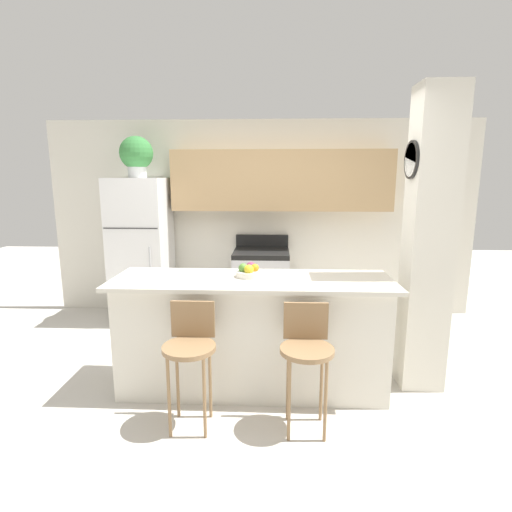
{
  "coord_description": "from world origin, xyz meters",
  "views": [
    {
      "loc": [
        0.18,
        -3.23,
        1.82
      ],
      "look_at": [
        0.0,
        0.72,
        1.04
      ],
      "focal_mm": 28.0,
      "sensor_mm": 36.0,
      "label": 1
    }
  ],
  "objects_px": {
    "fruit_bowl": "(249,271)",
    "bar_stool_right": "(307,349)",
    "potted_plant_on_fridge": "(136,155)",
    "trash_bin": "(183,311)",
    "refrigerator": "(142,250)",
    "bar_stool_left": "(190,347)",
    "stove_range": "(261,285)"
  },
  "relations": [
    {
      "from": "stove_range",
      "to": "bar_stool_left",
      "type": "xyz_separation_m",
      "value": [
        -0.44,
        -2.27,
        0.15
      ]
    },
    {
      "from": "bar_stool_right",
      "to": "potted_plant_on_fridge",
      "type": "relative_size",
      "value": 1.85
    },
    {
      "from": "fruit_bowl",
      "to": "bar_stool_left",
      "type": "bearing_deg",
      "value": -122.78
    },
    {
      "from": "refrigerator",
      "to": "stove_range",
      "type": "bearing_deg",
      "value": 1.27
    },
    {
      "from": "refrigerator",
      "to": "stove_range",
      "type": "height_order",
      "value": "refrigerator"
    },
    {
      "from": "stove_range",
      "to": "fruit_bowl",
      "type": "bearing_deg",
      "value": -91.73
    },
    {
      "from": "bar_stool_left",
      "to": "potted_plant_on_fridge",
      "type": "relative_size",
      "value": 1.85
    },
    {
      "from": "refrigerator",
      "to": "trash_bin",
      "type": "bearing_deg",
      "value": -24.06
    },
    {
      "from": "refrigerator",
      "to": "bar_stool_left",
      "type": "bearing_deg",
      "value": -64.21
    },
    {
      "from": "potted_plant_on_fridge",
      "to": "bar_stool_right",
      "type": "bearing_deg",
      "value": -49.33
    },
    {
      "from": "potted_plant_on_fridge",
      "to": "trash_bin",
      "type": "distance_m",
      "value": 1.99
    },
    {
      "from": "stove_range",
      "to": "potted_plant_on_fridge",
      "type": "distance_m",
      "value": 2.23
    },
    {
      "from": "fruit_bowl",
      "to": "trash_bin",
      "type": "height_order",
      "value": "fruit_bowl"
    },
    {
      "from": "refrigerator",
      "to": "potted_plant_on_fridge",
      "type": "height_order",
      "value": "potted_plant_on_fridge"
    },
    {
      "from": "stove_range",
      "to": "potted_plant_on_fridge",
      "type": "height_order",
      "value": "potted_plant_on_fridge"
    },
    {
      "from": "potted_plant_on_fridge",
      "to": "fruit_bowl",
      "type": "relative_size",
      "value": 2.25
    },
    {
      "from": "stove_range",
      "to": "trash_bin",
      "type": "bearing_deg",
      "value": -163.63
    },
    {
      "from": "refrigerator",
      "to": "trash_bin",
      "type": "distance_m",
      "value": 0.94
    },
    {
      "from": "trash_bin",
      "to": "potted_plant_on_fridge",
      "type": "bearing_deg",
      "value": 155.93
    },
    {
      "from": "refrigerator",
      "to": "bar_stool_right",
      "type": "xyz_separation_m",
      "value": [
        1.92,
        -2.24,
        -0.3
      ]
    },
    {
      "from": "refrigerator",
      "to": "fruit_bowl",
      "type": "relative_size",
      "value": 8.2
    },
    {
      "from": "stove_range",
      "to": "potted_plant_on_fridge",
      "type": "xyz_separation_m",
      "value": [
        -1.52,
        -0.03,
        1.63
      ]
    },
    {
      "from": "refrigerator",
      "to": "fruit_bowl",
      "type": "xyz_separation_m",
      "value": [
        1.47,
        -1.63,
        0.13
      ]
    },
    {
      "from": "stove_range",
      "to": "bar_stool_left",
      "type": "bearing_deg",
      "value": -101.02
    },
    {
      "from": "bar_stool_right",
      "to": "trash_bin",
      "type": "xyz_separation_m",
      "value": [
        -1.36,
        1.99,
        -0.42
      ]
    },
    {
      "from": "bar_stool_right",
      "to": "fruit_bowl",
      "type": "xyz_separation_m",
      "value": [
        -0.45,
        0.61,
        0.42
      ]
    },
    {
      "from": "fruit_bowl",
      "to": "trash_bin",
      "type": "relative_size",
      "value": 0.58
    },
    {
      "from": "bar_stool_left",
      "to": "bar_stool_right",
      "type": "distance_m",
      "value": 0.84
    },
    {
      "from": "stove_range",
      "to": "trash_bin",
      "type": "height_order",
      "value": "stove_range"
    },
    {
      "from": "refrigerator",
      "to": "bar_stool_left",
      "type": "xyz_separation_m",
      "value": [
        1.08,
        -2.24,
        -0.3
      ]
    },
    {
      "from": "bar_stool_right",
      "to": "fruit_bowl",
      "type": "relative_size",
      "value": 4.16
    },
    {
      "from": "fruit_bowl",
      "to": "bar_stool_right",
      "type": "bearing_deg",
      "value": -53.57
    }
  ]
}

